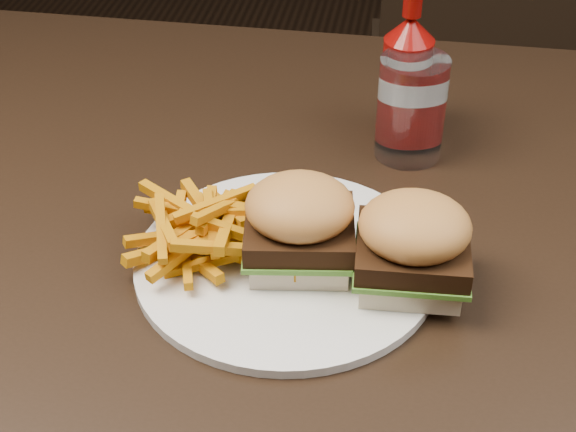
# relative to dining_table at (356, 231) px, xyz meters

# --- Properties ---
(dining_table) EXTENTS (1.20, 0.80, 0.04)m
(dining_table) POSITION_rel_dining_table_xyz_m (0.00, 0.00, 0.00)
(dining_table) COLOR black
(dining_table) RESTS_ON ground
(chair_far) EXTENTS (0.45, 0.45, 0.04)m
(chair_far) POSITION_rel_dining_table_xyz_m (0.17, 0.92, -0.30)
(chair_far) COLOR black
(chair_far) RESTS_ON ground
(plate) EXTENTS (0.28, 0.28, 0.01)m
(plate) POSITION_rel_dining_table_xyz_m (-0.06, -0.09, 0.03)
(plate) COLOR white
(plate) RESTS_ON dining_table
(sandwich_half_a) EXTENTS (0.10, 0.09, 0.02)m
(sandwich_half_a) POSITION_rel_dining_table_xyz_m (-0.04, -0.09, 0.04)
(sandwich_half_a) COLOR beige
(sandwich_half_a) RESTS_ON plate
(sandwich_half_b) EXTENTS (0.09, 0.08, 0.02)m
(sandwich_half_b) POSITION_rel_dining_table_xyz_m (0.06, -0.10, 0.04)
(sandwich_half_b) COLOR beige
(sandwich_half_b) RESTS_ON plate
(fries_pile) EXTENTS (0.15, 0.15, 0.05)m
(fries_pile) POSITION_rel_dining_table_xyz_m (-0.12, -0.08, 0.05)
(fries_pile) COLOR #C57307
(fries_pile) RESTS_ON plate
(ketchup_bottle) EXTENTS (0.05, 0.05, 0.11)m
(ketchup_bottle) POSITION_rel_dining_table_xyz_m (0.03, 0.16, 0.08)
(ketchup_bottle) COLOR maroon
(ketchup_bottle) RESTS_ON dining_table
(tumbler) EXTENTS (0.09, 0.09, 0.11)m
(tumbler) POSITION_rel_dining_table_xyz_m (0.04, 0.12, 0.08)
(tumbler) COLOR white
(tumbler) RESTS_ON dining_table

